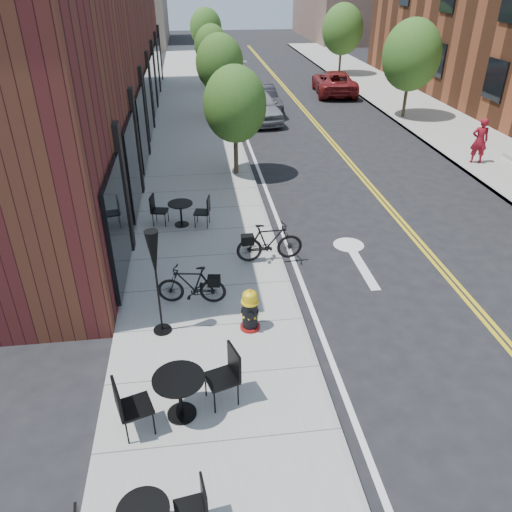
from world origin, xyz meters
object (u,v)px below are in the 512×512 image
bistro_set_c (181,211)px  pedestrian (480,141)px  parked_car_c (235,78)px  patio_umbrella (155,262)px  parked_car_b (261,99)px  bistro_set_b (180,391)px  parked_car_far (334,82)px  parked_car_a (258,106)px  bicycle_left (191,285)px  fire_hydrant (250,310)px  bicycle_right (270,242)px

bistro_set_c → pedestrian: pedestrian is taller
parked_car_c → pedestrian: 17.24m
patio_umbrella → parked_car_b: bearing=75.9°
bistro_set_b → pedestrian: size_ratio=1.18×
bistro_set_c → parked_car_far: parked_car_far is taller
parked_car_a → bicycle_left: bearing=-110.3°
pedestrian → patio_umbrella: bearing=50.7°
patio_umbrella → pedestrian: (11.73, 8.99, -0.80)m
patio_umbrella → parked_car_far: patio_umbrella is taller
fire_hydrant → pedestrian: (9.91, 9.13, 0.41)m
pedestrian → parked_car_b: bearing=-39.5°
bicycle_right → parked_car_b: bearing=-9.9°
patio_umbrella → parked_car_c: patio_umbrella is taller
bicycle_left → bistro_set_b: 3.29m
parked_car_a → parked_car_c: 7.67m
bicycle_left → pedestrian: pedestrian is taller
bistro_set_c → parked_car_b: bearing=84.5°
parked_car_far → bistro_set_c: bearing=68.2°
bicycle_right → parked_car_a: (1.54, 14.03, 0.11)m
bistro_set_b → patio_umbrella: 2.61m
parked_car_b → parked_car_c: bearing=91.5°
bicycle_left → parked_car_c: (3.16, 23.34, 0.13)m
patio_umbrella → pedestrian: size_ratio=1.35×
bicycle_left → patio_umbrella: size_ratio=0.66×
bicycle_right → parked_car_c: (1.15, 21.69, 0.08)m
fire_hydrant → parked_car_c: size_ratio=0.20×
bicycle_left → bicycle_right: (2.01, 1.65, 0.05)m
parked_car_b → bicycle_right: bearing=-103.2°
bistro_set_c → pedestrian: 12.04m
fire_hydrant → parked_car_far: parked_car_far is taller
bicycle_right → parked_car_a: size_ratio=0.39×
bistro_set_c → patio_umbrella: bearing=-82.8°
bistro_set_b → parked_car_b: parked_car_b is taller
parked_car_c → parked_car_far: 6.19m
parked_car_b → parked_car_c: parked_car_c is taller
fire_hydrant → parked_car_c: parked_car_c is taller
parked_car_a → pedestrian: 10.74m
bicycle_left → bistro_set_c: size_ratio=0.90×
parked_car_b → bistro_set_c: bearing=-113.6°
fire_hydrant → patio_umbrella: size_ratio=0.41×
parked_car_far → pedestrian: pedestrian is taller
parked_car_far → fire_hydrant: bearing=77.1°
bicycle_left → pedestrian: 13.70m
bistro_set_c → parked_car_c: 19.65m
patio_umbrella → parked_car_a: patio_umbrella is taller
bicycle_right → parked_car_far: size_ratio=0.35×
parked_car_a → pedestrian: size_ratio=2.54×
bicycle_left → bistro_set_c: bearing=-167.6°
bistro_set_b → bistro_set_c: 7.27m
patio_umbrella → bistro_set_b: bearing=-80.2°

